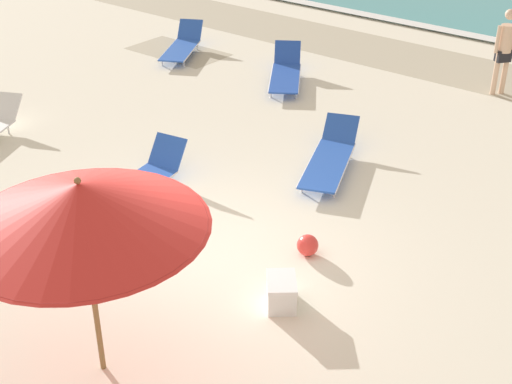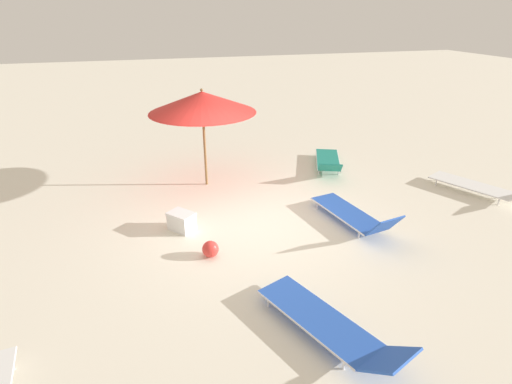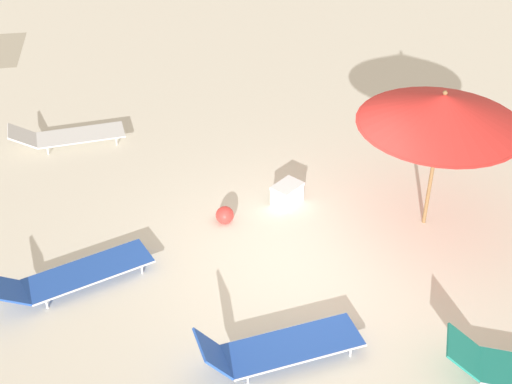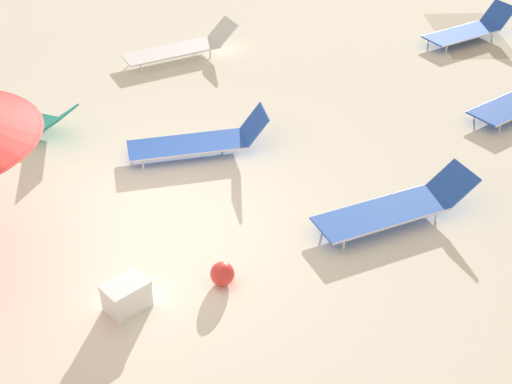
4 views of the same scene
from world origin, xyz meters
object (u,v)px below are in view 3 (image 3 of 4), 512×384
object	(u,v)px
beach_umbrella	(442,110)
beach_ball	(225,215)
cooler_box	(287,194)
sun_lounger_near_water_left	(277,347)
sun_lounger_under_umbrella	(73,275)
sun_lounger_mid_beach_pair_a	(68,135)

from	to	relation	value
beach_umbrella	beach_ball	distance (m)	3.73
beach_umbrella	cooler_box	world-z (taller)	beach_umbrella
sun_lounger_near_water_left	cooler_box	xyz separation A→B (m)	(3.36, -0.78, -0.03)
sun_lounger_near_water_left	beach_ball	bearing A→B (deg)	-4.27
sun_lounger_under_umbrella	sun_lounger_mid_beach_pair_a	distance (m)	4.07
beach_ball	cooler_box	bearing A→B (deg)	-71.10
sun_lounger_under_umbrella	cooler_box	distance (m)	3.74
beach_ball	cooler_box	world-z (taller)	cooler_box
sun_lounger_under_umbrella	beach_ball	xyz separation A→B (m)	(1.16, -2.32, -0.06)
beach_ball	sun_lounger_under_umbrella	bearing A→B (deg)	116.66
cooler_box	beach_ball	bearing A→B (deg)	-21.30
sun_lounger_under_umbrella	cooler_box	size ratio (longest dim) A/B	3.82
sun_lounger_near_water_left	sun_lounger_under_umbrella	bearing A→B (deg)	45.09
beach_umbrella	sun_lounger_near_water_left	size ratio (longest dim) A/B	1.13
beach_umbrella	sun_lounger_under_umbrella	bearing A→B (deg)	97.05
sun_lounger_under_umbrella	cooler_box	xyz separation A→B (m)	(1.54, -3.41, -0.02)
beach_umbrella	beach_ball	world-z (taller)	beach_umbrella
cooler_box	sun_lounger_mid_beach_pair_a	bearing A→B (deg)	-74.31
sun_lounger_under_umbrella	sun_lounger_mid_beach_pair_a	world-z (taller)	sun_lounger_under_umbrella
cooler_box	sun_lounger_near_water_left	bearing A→B (deg)	36.73
sun_lounger_mid_beach_pair_a	beach_ball	world-z (taller)	sun_lounger_mid_beach_pair_a
sun_lounger_under_umbrella	beach_umbrella	bearing A→B (deg)	-105.02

